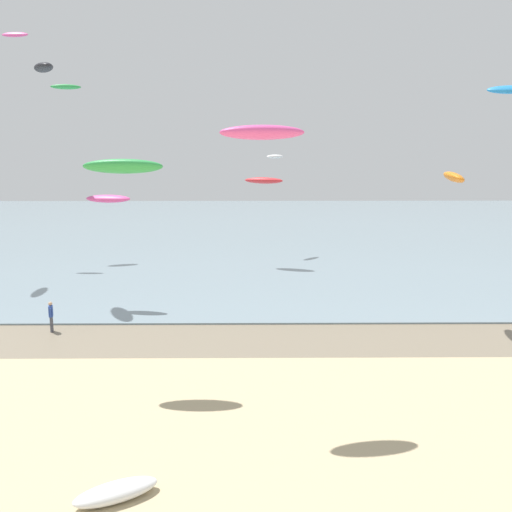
% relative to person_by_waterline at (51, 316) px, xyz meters
% --- Properties ---
extents(wet_sand_strip, '(120.00, 5.48, 0.01)m').
position_rel_person_by_waterline_xyz_m(wet_sand_strip, '(10.84, -1.55, -0.91)').
color(wet_sand_strip, '#7A6D59').
rests_on(wet_sand_strip, ground).
extents(sea, '(160.00, 70.00, 0.10)m').
position_rel_person_by_waterline_xyz_m(sea, '(10.84, 36.20, -0.87)').
color(sea, gray).
rests_on(sea, ground).
extents(person_by_waterline, '(0.30, 0.56, 1.71)m').
position_rel_person_by_waterline_xyz_m(person_by_waterline, '(0.00, 0.00, 0.00)').
color(person_by_waterline, '#4C4C56').
rests_on(person_by_waterline, ground).
extents(grounded_kite, '(2.70, 2.10, 0.52)m').
position_rel_person_by_waterline_xyz_m(grounded_kite, '(7.02, -16.31, -0.66)').
color(grounded_kite, white).
rests_on(grounded_kite, ground).
extents(kite_aloft_0, '(3.40, 2.02, 0.60)m').
position_rel_person_by_waterline_xyz_m(kite_aloft_0, '(12.12, 17.89, 6.21)').
color(kite_aloft_0, red).
extents(kite_aloft_1, '(3.49, 1.88, 0.88)m').
position_rel_person_by_waterline_xyz_m(kite_aloft_1, '(29.67, 12.45, 13.03)').
color(kite_aloft_1, '#2384D1').
extents(kite_aloft_3, '(3.33, 1.65, 0.73)m').
position_rel_person_by_waterline_xyz_m(kite_aloft_3, '(11.46, -9.89, 9.85)').
color(kite_aloft_3, '#E54C99').
extents(kite_aloft_5, '(1.92, 2.00, 0.42)m').
position_rel_person_by_waterline_xyz_m(kite_aloft_5, '(13.23, 23.18, 8.00)').
color(kite_aloft_5, white).
extents(kite_aloft_6, '(2.43, 3.60, 0.57)m').
position_rel_person_by_waterline_xyz_m(kite_aloft_6, '(-2.05, 7.74, 14.01)').
color(kite_aloft_6, black).
extents(kite_aloft_7, '(2.69, 1.57, 0.51)m').
position_rel_person_by_waterline_xyz_m(kite_aloft_7, '(-4.91, 22.38, 13.97)').
color(kite_aloft_7, green).
extents(kite_aloft_8, '(3.01, 1.50, 0.59)m').
position_rel_person_by_waterline_xyz_m(kite_aloft_8, '(2.18, 5.44, 5.93)').
color(kite_aloft_8, '#E54C99').
extents(kite_aloft_9, '(1.33, 3.13, 0.83)m').
position_rel_person_by_waterline_xyz_m(kite_aloft_9, '(22.27, 1.28, 7.51)').
color(kite_aloft_9, orange).
extents(kite_aloft_10, '(2.22, 0.87, 0.63)m').
position_rel_person_by_waterline_xyz_m(kite_aloft_10, '(-8.31, 20.54, 17.98)').
color(kite_aloft_10, '#E54C99').
extents(kite_aloft_11, '(3.39, 1.23, 0.90)m').
position_rel_person_by_waterline_xyz_m(kite_aloft_11, '(5.66, -6.76, 8.47)').
color(kite_aloft_11, green).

